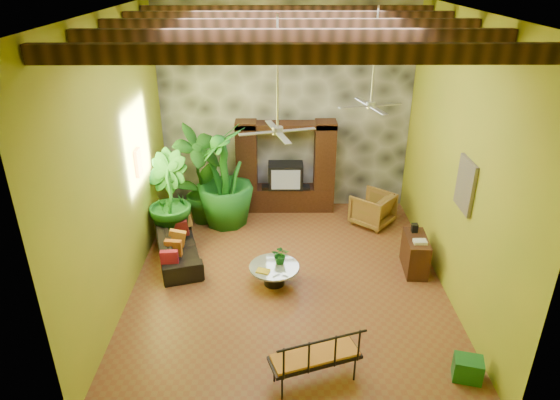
{
  "coord_description": "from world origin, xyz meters",
  "views": [
    {
      "loc": [
        -0.21,
        -8.24,
        5.7
      ],
      "look_at": [
        -0.16,
        0.2,
        1.65
      ],
      "focal_mm": 32.0,
      "sensor_mm": 36.0,
      "label": 1
    }
  ],
  "objects_px": {
    "tall_plant_a": "(199,176)",
    "coffee_table": "(274,272)",
    "side_console": "(415,254)",
    "tall_plant_c": "(224,177)",
    "green_bin": "(468,369)",
    "wicker_armchair": "(372,209)",
    "ceiling_fan_back": "(372,94)",
    "iron_bench": "(316,356)",
    "ceiling_fan_front": "(278,118)",
    "sofa": "(178,246)",
    "tall_plant_b": "(168,199)",
    "entertainment_center": "(286,174)"
  },
  "relations": [
    {
      "from": "green_bin",
      "to": "tall_plant_c",
      "type": "bearing_deg",
      "value": 129.12
    },
    {
      "from": "ceiling_fan_front",
      "to": "ceiling_fan_back",
      "type": "xyz_separation_m",
      "value": [
        1.8,
        1.6,
        0.0
      ]
    },
    {
      "from": "tall_plant_c",
      "to": "side_console",
      "type": "xyz_separation_m",
      "value": [
        4.0,
        -2.05,
        -0.84
      ]
    },
    {
      "from": "ceiling_fan_back",
      "to": "coffee_table",
      "type": "bearing_deg",
      "value": -144.35
    },
    {
      "from": "ceiling_fan_back",
      "to": "side_console",
      "type": "height_order",
      "value": "ceiling_fan_back"
    },
    {
      "from": "coffee_table",
      "to": "green_bin",
      "type": "bearing_deg",
      "value": -40.37
    },
    {
      "from": "side_console",
      "to": "iron_bench",
      "type": "bearing_deg",
      "value": -122.59
    },
    {
      "from": "tall_plant_c",
      "to": "coffee_table",
      "type": "xyz_separation_m",
      "value": [
        1.16,
        -2.53,
        -0.95
      ]
    },
    {
      "from": "entertainment_center",
      "to": "wicker_armchair",
      "type": "bearing_deg",
      "value": -21.77
    },
    {
      "from": "sofa",
      "to": "tall_plant_b",
      "type": "distance_m",
      "value": 1.11
    },
    {
      "from": "side_console",
      "to": "tall_plant_c",
      "type": "bearing_deg",
      "value": 156.38
    },
    {
      "from": "ceiling_fan_back",
      "to": "iron_bench",
      "type": "xyz_separation_m",
      "value": [
        -1.26,
        -3.93,
        -2.85
      ]
    },
    {
      "from": "iron_bench",
      "to": "side_console",
      "type": "distance_m",
      "value": 3.81
    },
    {
      "from": "iron_bench",
      "to": "entertainment_center",
      "type": "bearing_deg",
      "value": 74.89
    },
    {
      "from": "tall_plant_a",
      "to": "coffee_table",
      "type": "xyz_separation_m",
      "value": [
        1.75,
        -2.58,
        -0.95
      ]
    },
    {
      "from": "ceiling_fan_back",
      "to": "coffee_table",
      "type": "relative_size",
      "value": 1.93
    },
    {
      "from": "tall_plant_a",
      "to": "side_console",
      "type": "bearing_deg",
      "value": -24.5
    },
    {
      "from": "ceiling_fan_front",
      "to": "sofa",
      "type": "bearing_deg",
      "value": 150.69
    },
    {
      "from": "ceiling_fan_back",
      "to": "tall_plant_b",
      "type": "height_order",
      "value": "ceiling_fan_back"
    },
    {
      "from": "wicker_armchair",
      "to": "coffee_table",
      "type": "height_order",
      "value": "wicker_armchair"
    },
    {
      "from": "tall_plant_b",
      "to": "green_bin",
      "type": "distance_m",
      "value": 6.75
    },
    {
      "from": "tall_plant_c",
      "to": "iron_bench",
      "type": "xyz_separation_m",
      "value": [
        1.77,
        -5.12,
        -0.65
      ]
    },
    {
      "from": "coffee_table",
      "to": "side_console",
      "type": "xyz_separation_m",
      "value": [
        2.84,
        0.48,
        0.11
      ]
    },
    {
      "from": "sofa",
      "to": "tall_plant_b",
      "type": "bearing_deg",
      "value": 4.56
    },
    {
      "from": "ceiling_fan_front",
      "to": "sofa",
      "type": "xyz_separation_m",
      "value": [
        -2.1,
        1.18,
        -3.11
      ]
    },
    {
      "from": "coffee_table",
      "to": "ceiling_fan_front",
      "type": "bearing_deg",
      "value": -74.49
    },
    {
      "from": "entertainment_center",
      "to": "iron_bench",
      "type": "relative_size",
      "value": 1.69
    },
    {
      "from": "entertainment_center",
      "to": "ceiling_fan_back",
      "type": "distance_m",
      "value": 3.5
    },
    {
      "from": "ceiling_fan_back",
      "to": "green_bin",
      "type": "height_order",
      "value": "ceiling_fan_back"
    },
    {
      "from": "coffee_table",
      "to": "tall_plant_a",
      "type": "bearing_deg",
      "value": 124.15
    },
    {
      "from": "iron_bench",
      "to": "ceiling_fan_front",
      "type": "bearing_deg",
      "value": 84.57
    },
    {
      "from": "sofa",
      "to": "wicker_armchair",
      "type": "distance_m",
      "value": 4.62
    },
    {
      "from": "wicker_armchair",
      "to": "tall_plant_a",
      "type": "distance_m",
      "value": 4.15
    },
    {
      "from": "wicker_armchair",
      "to": "coffee_table",
      "type": "distance_m",
      "value": 3.39
    },
    {
      "from": "ceiling_fan_front",
      "to": "tall_plant_c",
      "type": "xyz_separation_m",
      "value": [
        -1.23,
        2.79,
        -2.2
      ]
    },
    {
      "from": "entertainment_center",
      "to": "wicker_armchair",
      "type": "xyz_separation_m",
      "value": [
        2.05,
        -0.82,
        -0.57
      ]
    },
    {
      "from": "sofa",
      "to": "green_bin",
      "type": "bearing_deg",
      "value": -140.96
    },
    {
      "from": "wicker_armchair",
      "to": "side_console",
      "type": "relative_size",
      "value": 0.94
    },
    {
      "from": "tall_plant_c",
      "to": "green_bin",
      "type": "distance_m",
      "value": 6.53
    },
    {
      "from": "entertainment_center",
      "to": "sofa",
      "type": "xyz_separation_m",
      "value": [
        -2.3,
        -2.36,
        -0.67
      ]
    },
    {
      "from": "tall_plant_a",
      "to": "coffee_table",
      "type": "distance_m",
      "value": 3.25
    },
    {
      "from": "wicker_armchair",
      "to": "ceiling_fan_back",
      "type": "bearing_deg",
      "value": 18.58
    },
    {
      "from": "tall_plant_a",
      "to": "iron_bench",
      "type": "relative_size",
      "value": 1.7
    },
    {
      "from": "wicker_armchair",
      "to": "tall_plant_a",
      "type": "relative_size",
      "value": 0.36
    },
    {
      "from": "tall_plant_a",
      "to": "green_bin",
      "type": "xyz_separation_m",
      "value": [
        4.66,
        -5.05,
        -1.02
      ]
    },
    {
      "from": "tall_plant_c",
      "to": "iron_bench",
      "type": "relative_size",
      "value": 1.7
    },
    {
      "from": "tall_plant_b",
      "to": "ceiling_fan_back",
      "type": "bearing_deg",
      "value": -4.8
    },
    {
      "from": "ceiling_fan_front",
      "to": "ceiling_fan_back",
      "type": "bearing_deg",
      "value": 41.63
    },
    {
      "from": "tall_plant_c",
      "to": "coffee_table",
      "type": "distance_m",
      "value": 2.94
    },
    {
      "from": "ceiling_fan_front",
      "to": "wicker_armchair",
      "type": "xyz_separation_m",
      "value": [
        2.25,
        2.72,
        -3.01
      ]
    }
  ]
}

